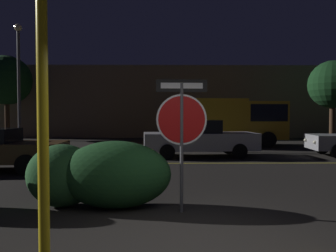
{
  "coord_description": "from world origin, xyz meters",
  "views": [
    {
      "loc": [
        -0.49,
        -3.99,
        1.72
      ],
      "look_at": [
        -0.4,
        4.03,
        1.45
      ],
      "focal_mm": 35.0,
      "sensor_mm": 36.0,
      "label": 1
    }
  ],
  "objects": [
    {
      "name": "tree_0",
      "position": [
        10.26,
        16.8,
        3.66
      ],
      "size": [
        3.03,
        3.03,
        5.2
      ],
      "color": "#422D1E",
      "rests_on": "ground_plane"
    },
    {
      "name": "hedge_bush_1",
      "position": [
        -2.4,
        2.11,
        0.59
      ],
      "size": [
        1.32,
        0.93,
        1.18
      ],
      "primitive_type": "ellipsoid",
      "color": "#285B2D",
      "rests_on": "ground_plane"
    },
    {
      "name": "yellow_pole_left",
      "position": [
        -1.82,
        -0.41,
        1.56
      ],
      "size": [
        0.12,
        0.12,
        3.12
      ],
      "primitive_type": "cylinder",
      "color": "yellow",
      "rests_on": "ground_plane"
    },
    {
      "name": "passing_car_2",
      "position": [
        0.96,
        9.56,
        0.75
      ],
      "size": [
        4.8,
        2.2,
        1.52
      ],
      "rotation": [
        0.0,
        0.0,
        -1.5
      ],
      "color": "silver",
      "rests_on": "ground_plane"
    },
    {
      "name": "tree_1",
      "position": [
        -11.41,
        18.88,
        4.12
      ],
      "size": [
        3.39,
        3.39,
        5.84
      ],
      "color": "#422D1E",
      "rests_on": "ground_plane"
    },
    {
      "name": "road_center_stripe",
      "position": [
        0.0,
        7.62,
        0.0
      ],
      "size": [
        37.57,
        0.12,
        0.01
      ],
      "primitive_type": "cube",
      "color": "gold",
      "rests_on": "ground_plane"
    },
    {
      "name": "building_backdrop",
      "position": [
        0.42,
        22.33,
        2.75
      ],
      "size": [
        28.8,
        3.19,
        5.5
      ],
      "primitive_type": "cube",
      "color": "#6B5B4C",
      "rests_on": "ground_plane"
    },
    {
      "name": "stop_sign",
      "position": [
        -0.18,
        1.75,
        1.64
      ],
      "size": [
        0.9,
        0.07,
        2.34
      ],
      "rotation": [
        0.0,
        0.0,
        0.05
      ],
      "color": "#4C4C51",
      "rests_on": "ground_plane"
    },
    {
      "name": "delivery_truck",
      "position": [
        3.3,
        14.22,
        1.5
      ],
      "size": [
        6.07,
        2.9,
        2.6
      ],
      "rotation": [
        0.0,
        0.0,
        -1.5
      ],
      "color": "gold",
      "rests_on": "ground_plane"
    },
    {
      "name": "hedge_bush_2",
      "position": [
        -1.39,
        2.02,
        0.62
      ],
      "size": [
        2.06,
        1.09,
        1.25
      ],
      "primitive_type": "ellipsoid",
      "color": "#1E4C23",
      "rests_on": "ground_plane"
    },
    {
      "name": "street_lamp",
      "position": [
        -8.22,
        13.55,
        3.94
      ],
      "size": [
        0.38,
        0.38,
        6.54
      ],
      "color": "#4C4C51",
      "rests_on": "ground_plane"
    }
  ]
}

